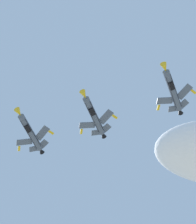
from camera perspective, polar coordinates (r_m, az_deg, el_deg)
name	(u,v)px	position (r m, az deg, el deg)	size (l,w,h in m)	color
fighter_jet_left_wing	(172,90)	(134.09, 7.74, 2.30)	(10.54, 14.94, 4.47)	#4C5666
fighter_jet_right_wing	(94,115)	(139.54, -0.45, -0.33)	(10.55, 14.94, 4.40)	#4C5666
fighter_jet_left_outer	(30,132)	(143.93, -7.07, -2.06)	(10.47, 14.94, 4.72)	#4C5666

